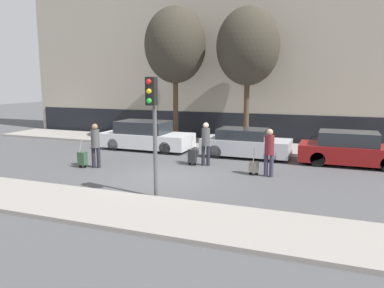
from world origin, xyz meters
name	(u,v)px	position (x,y,z in m)	size (l,w,h in m)	color
ground_plane	(167,177)	(0.00, 0.00, 0.00)	(80.00, 80.00, 0.00)	#4C4C4F
sidewalk_near	(109,208)	(0.00, -3.75, 0.06)	(28.00, 2.50, 0.12)	gray
sidewalk_far	(222,145)	(0.00, 7.00, 0.06)	(28.00, 3.00, 0.12)	gray
building_facade	(240,34)	(0.00, 10.48, 6.17)	(28.00, 2.63, 12.38)	#A89E8C
parked_car_0	(146,136)	(-3.31, 4.67, 0.67)	(4.59, 1.91, 1.45)	silver
parked_car_1	(245,144)	(1.83, 4.59, 0.62)	(3.97, 1.72, 1.30)	#B7BABF
parked_car_2	(351,150)	(6.28, 4.47, 0.65)	(4.15, 1.71, 1.39)	maroon
pedestrian_left	(95,143)	(-3.27, 0.34, 1.01)	(0.34, 0.34, 1.77)	#23232D
trolley_left	(82,158)	(-3.78, 0.14, 0.38)	(0.34, 0.29, 1.18)	#335138
pedestrian_center	(206,141)	(0.71, 2.28, 1.02)	(0.34, 0.34, 1.78)	#23232D
trolley_center	(192,156)	(0.19, 2.11, 0.39)	(0.34, 0.29, 1.21)	#262628
pedestrian_right	(269,150)	(3.44, 1.39, 1.00)	(0.35, 0.34, 1.75)	#383347
trolley_right	(254,167)	(2.89, 1.42, 0.31)	(0.34, 0.29, 1.05)	slate
traffic_light	(153,113)	(0.68, -2.36, 2.55)	(0.28, 0.47, 3.57)	#515154
parked_bicycle	(328,143)	(5.34, 7.02, 0.49)	(1.77, 0.06, 0.96)	black
bare_tree_near_crossing	(175,46)	(-2.71, 7.11, 5.33)	(3.33, 3.33, 7.26)	#4C3826
bare_tree_down_street	(248,47)	(1.25, 7.26, 5.15)	(3.22, 3.22, 7.02)	#4C3826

